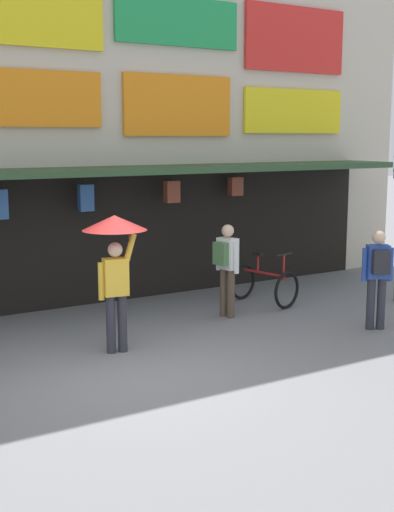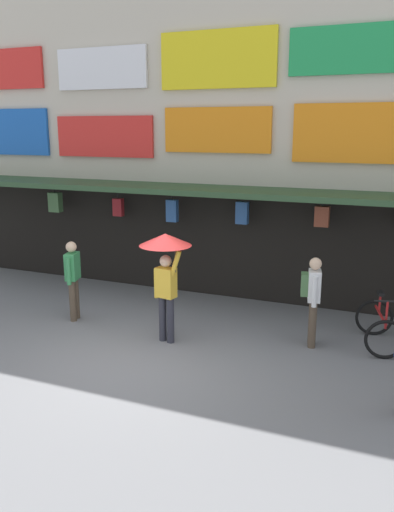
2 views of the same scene
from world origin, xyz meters
TOP-DOWN VIEW (x-y plane):
  - ground_plane at (0.00, 0.00)m, footprint 80.00×80.00m
  - shopfront at (0.00, 4.57)m, footprint 18.00×2.60m
  - bicycle_parked at (3.86, 2.22)m, footprint 0.98×1.30m
  - pedestrian_with_umbrella at (0.14, 0.95)m, footprint 0.96×0.96m
  - pedestrian_in_yellow at (4.39, -0.20)m, footprint 0.48×0.46m
  - pedestrian_in_black at (2.68, 1.79)m, footprint 0.41×0.52m

SIDE VIEW (x-z plane):
  - ground_plane at x=0.00m, z-range 0.00..0.00m
  - bicycle_parked at x=3.86m, z-range -0.13..0.92m
  - pedestrian_in_yellow at x=4.39m, z-range 0.14..1.82m
  - pedestrian_in_black at x=2.68m, z-range 0.14..1.82m
  - pedestrian_with_umbrella at x=0.14m, z-range 0.60..2.68m
  - shopfront at x=0.00m, z-range -0.04..7.96m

